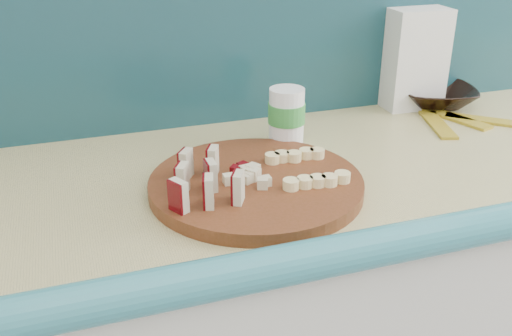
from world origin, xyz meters
The scene contains 10 objects.
kitchen_counter centered at (0.10, 1.50, 0.46)m, with size 2.20×0.63×0.91m.
backsplash centered at (0.10, 1.79, 1.16)m, with size 2.20×0.02×0.50m, color teal.
cutting_board centered at (-0.39, 1.43, 0.92)m, with size 0.37×0.37×0.02m, color #4E2810.
apple_wedges centered at (-0.49, 1.41, 0.96)m, with size 0.11×0.15×0.05m.
apple_chunks centered at (-0.41, 1.43, 0.94)m, with size 0.06×0.06×0.02m.
banana_slices centered at (-0.30, 1.43, 0.94)m, with size 0.12×0.14×0.02m.
brown_bowl centered at (0.18, 1.73, 0.93)m, with size 0.19×0.19×0.05m, color black.
flour_bag centered at (0.12, 1.75, 1.03)m, with size 0.14×0.10×0.24m, color white.
canister centered at (-0.26, 1.60, 0.97)m, with size 0.08×0.08×0.12m.
banana_peel centered at (0.16, 1.60, 0.91)m, with size 0.24×0.20×0.01m.
Camera 1 is at (-0.67, 0.59, 1.37)m, focal length 40.00 mm.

